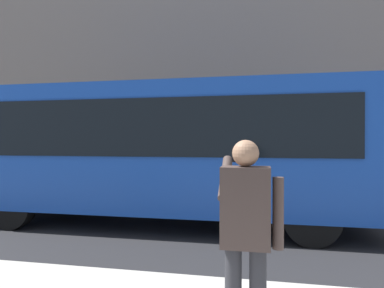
{
  "coord_description": "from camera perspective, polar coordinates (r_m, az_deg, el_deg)",
  "views": [
    {
      "loc": [
        -0.54,
        7.72,
        1.84
      ],
      "look_at": [
        0.87,
        0.74,
        1.78
      ],
      "focal_mm": 32.02,
      "sensor_mm": 36.0,
      "label": 1
    }
  ],
  "objects": [
    {
      "name": "pedestrian_photographer",
      "position": [
        2.92,
        8.99,
        -13.35
      ],
      "size": [
        0.53,
        0.52,
        1.7
      ],
      "color": "#2D2D33",
      "rests_on": "sidewalk_curb"
    },
    {
      "name": "building_facade_far",
      "position": [
        15.11,
        9.33,
        16.38
      ],
      "size": [
        28.0,
        1.55,
        12.0
      ],
      "color": "gray",
      "rests_on": "ground_plane"
    },
    {
      "name": "red_bus",
      "position": [
        7.66,
        -4.86,
        -0.71
      ],
      "size": [
        9.05,
        2.54,
        3.08
      ],
      "color": "#1947AD",
      "rests_on": "ground_plane"
    },
    {
      "name": "ground_plane",
      "position": [
        7.95,
        7.38,
        -12.92
      ],
      "size": [
        60.0,
        60.0,
        0.0
      ],
      "primitive_type": "plane",
      "color": "#232326"
    }
  ]
}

